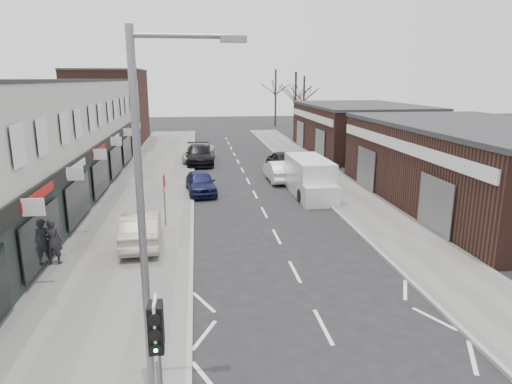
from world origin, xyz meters
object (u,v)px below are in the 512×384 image
object	(u,v)px
traffic_light	(157,339)
parked_car_left_b	(199,155)
parked_car_left_c	(199,153)
parked_car_right_a	(279,171)
parked_car_right_b	(282,160)
parked_car_left_a	(201,182)
pedestrian	(53,241)
street_lamp	(150,208)
sedan_on_pavement	(141,228)
white_van	(310,178)
warning_sign	(165,184)

from	to	relation	value
traffic_light	parked_car_left_b	distance (m)	31.25
parked_car_left_c	parked_car_right_a	size ratio (longest dim) A/B	1.24
parked_car_left_c	parked_car_right_b	distance (m)	8.10
parked_car_left_c	parked_car_left_a	bearing A→B (deg)	-84.23
pedestrian	parked_car_left_a	world-z (taller)	pedestrian
parked_car_left_b	street_lamp	bearing A→B (deg)	-94.20
sedan_on_pavement	parked_car_left_a	bearing A→B (deg)	-109.05
parked_car_left_a	parked_car_right_b	world-z (taller)	parked_car_right_b
white_van	parked_car_left_a	size ratio (longest dim) A/B	1.40
pedestrian	parked_car_left_c	world-z (taller)	pedestrian
pedestrian	parked_car_left_c	distance (m)	23.55
parked_car_left_c	warning_sign	bearing A→B (deg)	-89.66
parked_car_left_b	parked_car_right_a	distance (m)	9.30
warning_sign	parked_car_left_a	size ratio (longest dim) A/B	0.63
sedan_on_pavement	pedestrian	world-z (taller)	pedestrian
sedan_on_pavement	parked_car_left_c	bearing A→B (deg)	-100.21
warning_sign	parked_car_left_a	distance (m)	7.12
sedan_on_pavement	traffic_light	bearing A→B (deg)	95.21
warning_sign	sedan_on_pavement	xyz separation A→B (m)	(-0.90, -2.50, -1.34)
street_lamp	parked_car_left_a	xyz separation A→B (m)	(1.13, 19.54, -3.89)
pedestrian	parked_car_left_b	size ratio (longest dim) A/B	0.33
warning_sign	parked_car_left_c	bearing A→B (deg)	84.57
warning_sign	parked_car_left_b	world-z (taller)	warning_sign
parked_car_left_c	parked_car_left_b	bearing A→B (deg)	-84.23
parked_car_left_b	parked_car_right_b	bearing A→B (deg)	-29.67
traffic_light	white_van	distance (m)	21.03
street_lamp	parked_car_right_b	world-z (taller)	street_lamp
warning_sign	pedestrian	distance (m)	6.02
pedestrian	parked_car_left_c	xyz separation A→B (m)	(5.80, 22.82, -0.28)
parked_car_right_b	parked_car_left_a	bearing A→B (deg)	44.16
parked_car_left_c	parked_car_right_b	size ratio (longest dim) A/B	1.17
parked_car_left_c	parked_car_right_b	bearing A→B (deg)	-30.29
traffic_light	warning_sign	xyz separation A→B (m)	(-0.76, 14.02, -0.21)
street_lamp	parked_car_right_b	bearing A→B (deg)	73.87
parked_car_right_b	parked_car_left_c	bearing A→B (deg)	-38.81
parked_car_left_b	parked_car_left_c	size ratio (longest dim) A/B	1.01
street_lamp	parked_car_right_b	xyz separation A→B (m)	(7.68, 26.55, -3.82)
street_lamp	white_van	bearing A→B (deg)	66.55
pedestrian	parked_car_left_a	xyz separation A→B (m)	(5.80, 11.05, -0.32)
parked_car_left_c	street_lamp	bearing A→B (deg)	-86.29
traffic_light	parked_car_right_a	distance (m)	24.73
warning_sign	parked_car_left_a	world-z (taller)	warning_sign
parked_car_left_b	parked_car_right_b	size ratio (longest dim) A/B	1.19
warning_sign	parked_car_right_b	distance (m)	16.12
traffic_light	parked_car_right_b	world-z (taller)	traffic_light
parked_car_left_b	parked_car_left_c	world-z (taller)	parked_car_left_b
traffic_light	parked_car_left_a	distance (m)	20.85
sedan_on_pavement	parked_car_right_b	bearing A→B (deg)	-122.54
traffic_light	pedestrian	bearing A→B (deg)	116.31
pedestrian	parked_car_right_b	xyz separation A→B (m)	(12.35, 18.05, -0.25)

